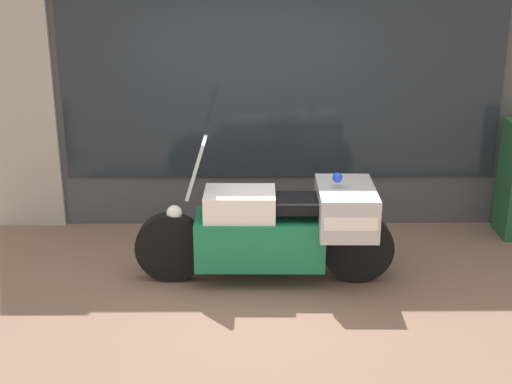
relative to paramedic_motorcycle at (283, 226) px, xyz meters
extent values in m
plane|color=#7A5B4C|center=(-0.29, -0.41, -0.53)|extent=(60.00, 60.00, 0.00)
cube|color=#424247|center=(-0.29, 1.59, 1.27)|extent=(5.51, 0.40, 3.60)
cube|color=#A39E93|center=(-2.68, 1.62, 1.27)|extent=(0.73, 0.55, 3.60)
cube|color=#1E262D|center=(0.04, 1.38, 1.32)|extent=(4.55, 0.02, 2.60)
cube|color=slate|center=(0.00, 1.60, -0.26)|extent=(4.33, 0.30, 0.55)
cube|color=silver|center=(0.00, 1.74, 0.62)|extent=(4.33, 0.02, 1.25)
cube|color=beige|center=(0.00, 1.60, 1.24)|extent=(4.33, 0.30, 0.02)
cube|color=maroon|center=(-1.52, 1.60, 1.28)|extent=(0.18, 0.04, 0.06)
cube|color=#195623|center=(-0.51, 1.60, 1.28)|extent=(0.18, 0.04, 0.06)
cube|color=#C68E19|center=(0.51, 1.60, 1.28)|extent=(0.18, 0.04, 0.06)
cube|color=black|center=(1.52, 1.60, 1.28)|extent=(0.18, 0.04, 0.06)
cube|color=red|center=(-1.51, 1.54, 0.15)|extent=(0.19, 0.03, 0.27)
cube|color=yellow|center=(-0.50, 1.54, 0.15)|extent=(0.19, 0.02, 0.27)
cube|color=#2D8E42|center=(0.50, 1.54, 0.15)|extent=(0.19, 0.03, 0.27)
cube|color=orange|center=(1.51, 1.54, 0.15)|extent=(0.19, 0.03, 0.27)
cylinder|color=black|center=(-1.01, 0.01, -0.21)|extent=(0.64, 0.15, 0.64)
cylinder|color=black|center=(0.68, -0.01, -0.21)|extent=(0.64, 0.15, 0.64)
cube|color=#19754C|center=(-0.21, 0.00, -0.13)|extent=(1.15, 0.53, 0.45)
cube|color=white|center=(-0.38, 0.01, 0.20)|extent=(0.63, 0.47, 0.27)
cube|color=black|center=(0.06, 0.00, 0.22)|extent=(0.67, 0.39, 0.10)
cube|color=#B7B7BC|center=(0.56, -0.01, 0.18)|extent=(0.51, 0.80, 0.38)
cube|color=white|center=(0.56, -0.01, 0.18)|extent=(0.46, 0.81, 0.11)
cube|color=#B2BCC6|center=(-0.76, 0.01, 0.55)|extent=(0.19, 0.36, 0.50)
sphere|color=white|center=(-0.97, 0.01, 0.12)|extent=(0.14, 0.14, 0.14)
sphere|color=blue|center=(0.47, -0.01, 0.46)|extent=(0.09, 0.09, 0.09)
camera|label=1|loc=(-0.28, -5.91, 2.39)|focal=50.00mm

